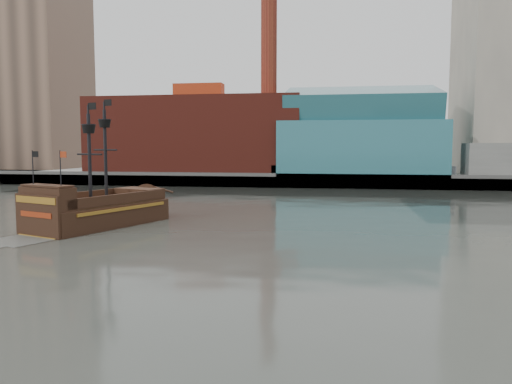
# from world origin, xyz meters

# --- Properties ---
(ground) EXTENTS (400.00, 400.00, 0.00)m
(ground) POSITION_xyz_m (0.00, 0.00, 0.00)
(ground) COLOR #2C2F29
(ground) RESTS_ON ground
(promenade_far) EXTENTS (220.00, 60.00, 2.00)m
(promenade_far) POSITION_xyz_m (0.00, 92.00, 1.00)
(promenade_far) COLOR slate
(promenade_far) RESTS_ON ground
(seawall) EXTENTS (220.00, 1.00, 2.60)m
(seawall) POSITION_xyz_m (0.00, 62.50, 1.30)
(seawall) COLOR #4C4C49
(seawall) RESTS_ON ground
(skyline) EXTENTS (149.00, 45.00, 62.00)m
(skyline) POSITION_xyz_m (5.21, 84.56, 24.55)
(skyline) COLOR brown
(skyline) RESTS_ON promenade_far
(pirate_ship) EXTENTS (10.70, 17.69, 12.72)m
(pirate_ship) POSITION_xyz_m (-16.00, 16.25, 1.15)
(pirate_ship) COLOR black
(pirate_ship) RESTS_ON ground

